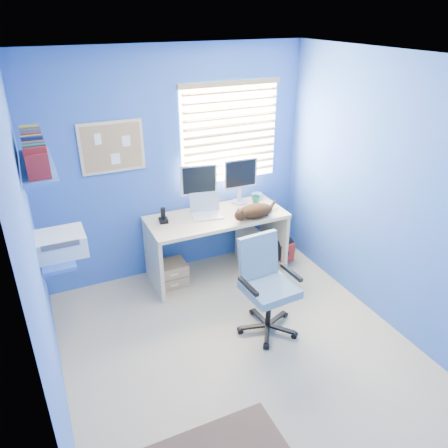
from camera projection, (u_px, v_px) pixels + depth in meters
name	position (u px, v px, depth m)	size (l,w,h in m)	color
floor	(239.00, 349.00, 3.99)	(3.00, 3.20, 0.00)	tan
ceiling	(244.00, 58.00, 2.87)	(3.00, 3.20, 0.00)	white
wall_back	(175.00, 166.00, 4.73)	(3.00, 0.01, 2.50)	#2B68B7
wall_front	(388.00, 361.00, 2.13)	(3.00, 0.01, 2.50)	#2B68B7
wall_left	(38.00, 270.00, 2.87)	(0.01, 3.20, 2.50)	#2B68B7
wall_right	(387.00, 196.00, 3.99)	(0.01, 3.20, 2.50)	#2B68B7
desk	(217.00, 245.00, 4.97)	(1.53, 0.65, 0.74)	#C5AF86
laptop	(207.00, 207.00, 4.75)	(0.33, 0.26, 0.22)	silver
monitor_left	(198.00, 188.00, 4.82)	(0.40, 0.12, 0.54)	silver
monitor_right	(239.00, 181.00, 5.01)	(0.40, 0.12, 0.54)	silver
phone	(163.00, 215.00, 4.62)	(0.09, 0.11, 0.17)	black
mug	(256.00, 200.00, 5.07)	(0.10, 0.09, 0.10)	#197354
cd_spindle	(257.00, 196.00, 5.21)	(0.13, 0.13, 0.07)	silver
cat	(255.00, 211.00, 4.74)	(0.42, 0.22, 0.15)	black
tower_pc	(250.00, 248.00, 5.21)	(0.19, 0.44, 0.45)	beige
drawer_boxes	(170.00, 273.00, 4.87)	(0.35, 0.28, 0.27)	tan
yellow_book	(247.00, 266.00, 5.04)	(0.03, 0.17, 0.24)	yellow
backpack	(283.00, 249.00, 5.25)	(0.32, 0.24, 0.37)	black
office_chair	(266.00, 297.00, 4.11)	(0.58, 0.58, 0.93)	black
window_blinds	(230.00, 133.00, 4.82)	(1.15, 0.05, 1.10)	white
corkboard	(112.00, 147.00, 4.34)	(0.64, 0.02, 0.52)	#C5AF86
wall_shelves	(47.00, 200.00, 3.45)	(0.42, 0.90, 1.05)	#3B66C3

